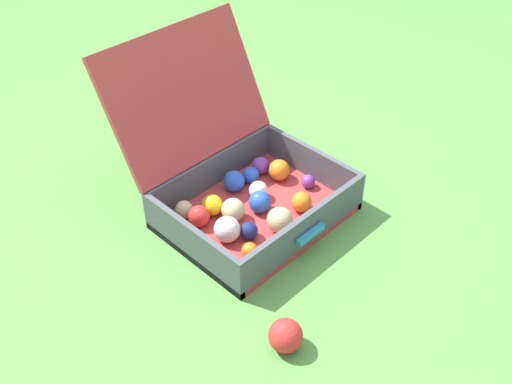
{
  "coord_description": "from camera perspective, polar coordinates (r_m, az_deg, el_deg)",
  "views": [
    {
      "loc": [
        -0.93,
        -1.05,
        1.27
      ],
      "look_at": [
        0.08,
        -0.05,
        0.11
      ],
      "focal_mm": 41.5,
      "sensor_mm": 36.0,
      "label": 1
    }
  ],
  "objects": [
    {
      "name": "open_suitcase",
      "position": [
        1.87,
        -1.75,
        1.1
      ],
      "size": [
        0.55,
        0.65,
        0.52
      ],
      "color": "#B23838",
      "rests_on": "ground"
    },
    {
      "name": "ground_plane",
      "position": [
        1.89,
        -2.82,
        -2.89
      ],
      "size": [
        16.0,
        16.0,
        0.0
      ],
      "primitive_type": "plane",
      "color": "#569342"
    },
    {
      "name": "stray_ball_on_grass",
      "position": [
        1.54,
        2.87,
        -13.65
      ],
      "size": [
        0.09,
        0.09,
        0.09
      ],
      "primitive_type": "sphere",
      "color": "red",
      "rests_on": "ground"
    }
  ]
}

